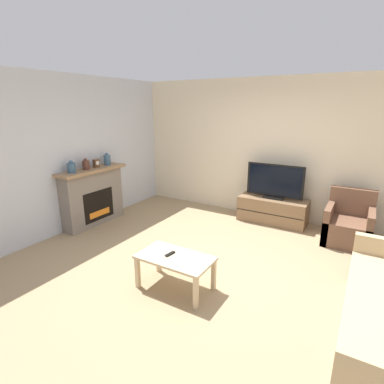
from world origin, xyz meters
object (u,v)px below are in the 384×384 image
at_px(mantel_vase_right, 107,159).
at_px(armchair, 348,226).
at_px(tv, 275,183).
at_px(remote, 170,254).
at_px(mantel_clock, 96,163).
at_px(mantel_vase_centre_left, 86,165).
at_px(tv_stand, 273,210).
at_px(mantel_vase_left, 71,167).
at_px(fireplace, 93,196).
at_px(coffee_table, 175,261).

bearing_deg(mantel_vase_right, armchair, 15.56).
distance_m(tv, remote, 2.83).
bearing_deg(mantel_clock, mantel_vase_right, 90.16).
distance_m(mantel_vase_centre_left, tv_stand, 3.57).
bearing_deg(tv, remote, -99.41).
height_order(tv_stand, tv, tv).
bearing_deg(mantel_vase_left, armchair, 25.31).
distance_m(mantel_vase_right, tv, 3.22).
relative_size(mantel_clock, armchair, 0.18).
relative_size(fireplace, mantel_clock, 9.06).
bearing_deg(mantel_vase_right, remote, -29.69).
bearing_deg(remote, tv_stand, 89.06).
xyz_separation_m(fireplace, tv, (2.89, 1.80, 0.24)).
xyz_separation_m(fireplace, mantel_clock, (0.02, 0.14, 0.60)).
bearing_deg(fireplace, armchair, 20.51).
bearing_deg(armchair, mantel_clock, -161.05).
bearing_deg(mantel_vase_centre_left, mantel_clock, 89.82).
bearing_deg(coffee_table, armchair, 56.40).
xyz_separation_m(mantel_vase_left, tv_stand, (2.88, 2.21, -0.93)).
distance_m(mantel_vase_centre_left, armchair, 4.60).
bearing_deg(mantel_vase_left, mantel_vase_centre_left, 90.00).
relative_size(mantel_vase_centre_left, remote, 1.33).
height_order(mantel_vase_centre_left, mantel_clock, mantel_vase_centre_left).
xyz_separation_m(fireplace, mantel_vase_left, (0.02, -0.41, 0.62)).
bearing_deg(mantel_vase_centre_left, fireplace, 99.27).
xyz_separation_m(armchair, coffee_table, (-1.70, -2.55, 0.09)).
xyz_separation_m(mantel_vase_left, armchair, (4.19, 1.98, -0.88)).
relative_size(fireplace, tv_stand, 1.07).
height_order(mantel_vase_left, remote, mantel_vase_left).
distance_m(mantel_clock, tv, 3.34).
xyz_separation_m(mantel_clock, coffee_table, (2.49, -1.11, -0.78)).
height_order(tv, armchair, tv).
bearing_deg(tv_stand, tv, -90.00).
bearing_deg(mantel_vase_left, mantel_vase_right, 90.00).
bearing_deg(armchair, coffee_table, -123.60).
relative_size(tv, armchair, 1.25).
bearing_deg(coffee_table, tv_stand, 82.21).
bearing_deg(tv_stand, mantel_vase_left, -142.42).
xyz_separation_m(fireplace, tv_stand, (2.89, 1.81, -0.31)).
distance_m(mantel_clock, tv_stand, 3.45).
bearing_deg(mantel_clock, tv_stand, 30.15).
relative_size(armchair, remote, 5.52).
bearing_deg(remote, tv, 89.05).
relative_size(fireplace, coffee_table, 1.49).
xyz_separation_m(mantel_vase_left, mantel_vase_centre_left, (0.00, 0.31, -0.00)).
relative_size(mantel_clock, tv, 0.14).
height_order(mantel_vase_left, tv_stand, mantel_vase_left).
bearing_deg(fireplace, mantel_clock, 82.70).
bearing_deg(mantel_vase_right, tv_stand, 25.92).
relative_size(mantel_clock, remote, 0.97).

